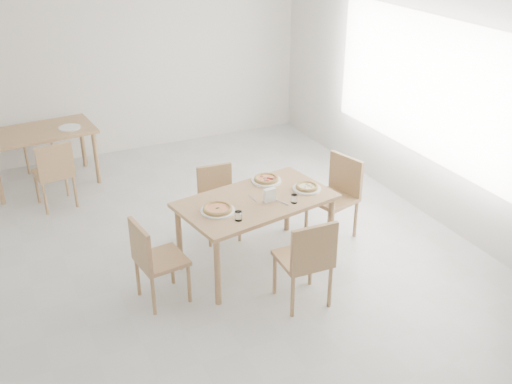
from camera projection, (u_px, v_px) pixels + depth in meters
name	position (u px, v px, depth m)	size (l,w,h in m)	color
room	(422.00, 86.00, 6.84)	(7.28, 7.00, 7.00)	#BBBAB6
main_table	(256.00, 206.00, 5.97)	(1.65, 1.12, 0.75)	tan
chair_south	(307.00, 257.00, 5.40)	(0.46, 0.46, 0.90)	#A77853
chair_north	(218.00, 197.00, 6.61)	(0.43, 0.43, 0.80)	#A77853
chair_west	(153.00, 257.00, 5.46)	(0.47, 0.47, 0.85)	#A77853
chair_east	(338.00, 191.00, 6.59)	(0.56, 0.56, 0.91)	#A77853
plate_margherita	(218.00, 211.00, 5.69)	(0.33, 0.33, 0.02)	white
plate_mushroom	(307.00, 189.00, 6.12)	(0.29, 0.29, 0.02)	white
plate_pepperoni	(266.00, 181.00, 6.29)	(0.32, 0.32, 0.02)	white
pizza_margherita	(218.00, 209.00, 5.68)	(0.36, 0.36, 0.03)	tan
pizza_mushroom	(307.00, 187.00, 6.11)	(0.28, 0.28, 0.03)	tan
pizza_pepperoni	(266.00, 179.00, 6.28)	(0.32, 0.32, 0.03)	tan
tumbler_a	(238.00, 216.00, 5.52)	(0.07, 0.07, 0.09)	white
tumbler_b	(294.00, 199.00, 5.84)	(0.06, 0.06, 0.08)	white
napkin_holder	(270.00, 196.00, 5.84)	(0.13, 0.07, 0.15)	silver
fork_a	(252.00, 198.00, 5.94)	(0.01, 0.17, 0.01)	silver
fork_b	(281.00, 202.00, 5.86)	(0.02, 0.20, 0.01)	silver
second_table	(39.00, 137.00, 7.69)	(1.43, 0.90, 0.75)	#A77853
chair_back_s	(54.00, 170.00, 7.16)	(0.48, 0.48, 0.86)	#A77853
chair_back_n	(34.00, 132.00, 8.32)	(0.43, 0.43, 0.85)	#A77853
plate_empty	(70.00, 128.00, 7.73)	(0.28, 0.28, 0.02)	white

